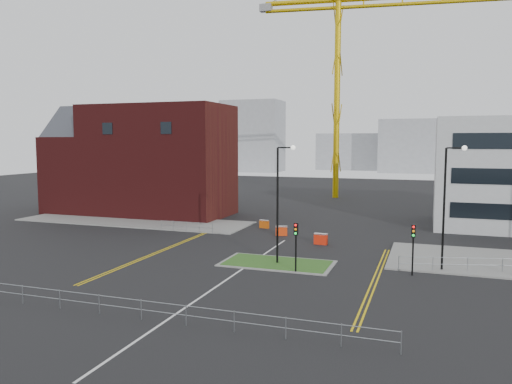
% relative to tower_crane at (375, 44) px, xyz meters
% --- Properties ---
extents(ground, '(200.00, 200.00, 0.00)m').
position_rel_tower_crane_xyz_m(ground, '(-3.90, -55.76, -25.11)').
color(ground, black).
rests_on(ground, ground).
extents(pavement_left, '(28.00, 8.00, 0.12)m').
position_rel_tower_crane_xyz_m(pavement_left, '(-23.90, -33.76, -25.05)').
color(pavement_left, slate).
rests_on(pavement_left, ground).
extents(island_kerb, '(8.60, 4.60, 0.08)m').
position_rel_tower_crane_xyz_m(island_kerb, '(-1.90, -47.76, -25.07)').
color(island_kerb, slate).
rests_on(island_kerb, ground).
extents(grass_island, '(8.00, 4.00, 0.12)m').
position_rel_tower_crane_xyz_m(grass_island, '(-1.90, -47.76, -25.05)').
color(grass_island, '#25541C').
rests_on(grass_island, ground).
extents(brick_building, '(24.20, 10.07, 14.24)m').
position_rel_tower_crane_xyz_m(brick_building, '(-26.87, -27.76, -18.26)').
color(brick_building, '#4C1313').
rests_on(brick_building, ground).
extents(tower_crane, '(52.69, 7.77, 36.27)m').
position_rel_tower_crane_xyz_m(tower_crane, '(0.00, 0.00, 0.00)').
color(tower_crane, '#C7A10B').
rests_on(tower_crane, ground).
extents(streetlamp_island, '(1.46, 0.36, 9.18)m').
position_rel_tower_crane_xyz_m(streetlamp_island, '(-1.68, -47.76, -19.69)').
color(streetlamp_island, black).
rests_on(streetlamp_island, ground).
extents(streetlamp_right_near, '(1.46, 0.36, 9.18)m').
position_rel_tower_crane_xyz_m(streetlamp_right_near, '(10.32, -45.76, -19.69)').
color(streetlamp_right_near, black).
rests_on(streetlamp_right_near, ground).
extents(traffic_light_island, '(0.28, 0.33, 3.65)m').
position_rel_tower_crane_xyz_m(traffic_light_island, '(0.10, -49.78, -22.54)').
color(traffic_light_island, black).
rests_on(traffic_light_island, ground).
extents(traffic_light_right, '(0.28, 0.33, 3.65)m').
position_rel_tower_crane_xyz_m(traffic_light_right, '(8.10, -47.78, -22.54)').
color(traffic_light_right, black).
rests_on(traffic_light_right, ground).
extents(railing_front, '(24.05, 0.05, 1.10)m').
position_rel_tower_crane_xyz_m(railing_front, '(-3.90, -61.76, -24.32)').
color(railing_front, gray).
rests_on(railing_front, ground).
extents(railing_left, '(6.05, 0.05, 1.10)m').
position_rel_tower_crane_xyz_m(railing_left, '(-14.90, -37.76, -24.36)').
color(railing_left, gray).
rests_on(railing_left, ground).
extents(centre_line, '(0.15, 30.00, 0.01)m').
position_rel_tower_crane_xyz_m(centre_line, '(-3.90, -53.76, -25.10)').
color(centre_line, silver).
rests_on(centre_line, ground).
extents(yellow_left_a, '(0.12, 24.00, 0.01)m').
position_rel_tower_crane_xyz_m(yellow_left_a, '(-12.90, -45.76, -25.10)').
color(yellow_left_a, gold).
rests_on(yellow_left_a, ground).
extents(yellow_left_b, '(0.12, 24.00, 0.01)m').
position_rel_tower_crane_xyz_m(yellow_left_b, '(-12.60, -45.76, -25.10)').
color(yellow_left_b, gold).
rests_on(yellow_left_b, ground).
extents(yellow_right_a, '(0.12, 20.00, 0.01)m').
position_rel_tower_crane_xyz_m(yellow_right_a, '(5.60, -49.76, -25.10)').
color(yellow_right_a, gold).
rests_on(yellow_right_a, ground).
extents(yellow_right_b, '(0.12, 20.00, 0.01)m').
position_rel_tower_crane_xyz_m(yellow_right_b, '(5.90, -49.76, -25.10)').
color(yellow_right_b, gold).
rests_on(yellow_right_b, ground).
extents(skyline_a, '(18.00, 12.00, 22.00)m').
position_rel_tower_crane_xyz_m(skyline_a, '(-43.90, 64.24, -14.11)').
color(skyline_a, gray).
rests_on(skyline_a, ground).
extents(skyline_b, '(24.00, 12.00, 16.00)m').
position_rel_tower_crane_xyz_m(skyline_b, '(6.10, 74.24, -17.11)').
color(skyline_b, gray).
rests_on(skyline_b, ground).
extents(skyline_d, '(30.00, 12.00, 12.00)m').
position_rel_tower_crane_xyz_m(skyline_d, '(-11.90, 84.24, -19.11)').
color(skyline_d, gray).
rests_on(skyline_d, ground).
extents(barrier_left, '(1.22, 0.73, 0.97)m').
position_rel_tower_crane_xyz_m(barrier_left, '(-4.90, -36.43, -24.58)').
color(barrier_left, red).
rests_on(barrier_left, ground).
extents(barrier_mid, '(1.11, 0.59, 0.89)m').
position_rel_tower_crane_xyz_m(barrier_mid, '(-7.90, -32.89, -24.62)').
color(barrier_mid, '#C94D0B').
rests_on(barrier_mid, ground).
extents(barrier_right, '(1.24, 0.46, 1.03)m').
position_rel_tower_crane_xyz_m(barrier_right, '(-0.25, -39.40, -24.55)').
color(barrier_right, red).
rests_on(barrier_right, ground).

